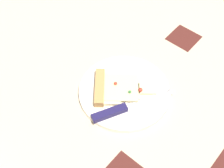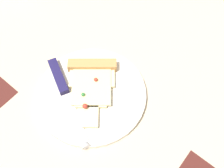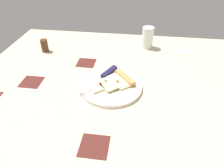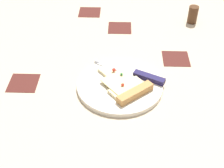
{
  "view_description": "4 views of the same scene",
  "coord_description": "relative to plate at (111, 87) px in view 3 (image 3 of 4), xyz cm",
  "views": [
    {
      "loc": [
        48.91,
        32.53,
        77.43
      ],
      "look_at": [
        7.22,
        -3.01,
        3.88
      ],
      "focal_mm": 52.44,
      "sensor_mm": 36.0,
      "label": 1
    },
    {
      "loc": [
        -17.01,
        19.27,
        55.59
      ],
      "look_at": [
        1.94,
        -3.76,
        4.18
      ],
      "focal_mm": 41.4,
      "sensor_mm": 36.0,
      "label": 2
    },
    {
      "loc": [
        -63.96,
        -10.12,
        53.05
      ],
      "look_at": [
        3.95,
        -0.71,
        3.05
      ],
      "focal_mm": 33.36,
      "sensor_mm": 36.0,
      "label": 3
    },
    {
      "loc": [
        5.23,
        -72.42,
        63.35
      ],
      "look_at": [
        2.93,
        -2.8,
        3.5
      ],
      "focal_mm": 50.33,
      "sensor_mm": 36.0,
      "label": 4
    }
  ],
  "objects": [
    {
      "name": "knife",
      "position": [
        4.82,
        4.19,
        1.35
      ],
      "size": [
        22.4,
        12.63,
        2.45
      ],
      "rotation": [
        0.0,
        0.0,
        1.11
      ],
      "color": "silver",
      "rests_on": "plate"
    },
    {
      "name": "ground_plane",
      "position": [
        -5.26,
        0.13,
        -2.24
      ],
      "size": [
        126.63,
        126.63,
        3.0
      ],
      "color": "#C6B293",
      "rests_on": "ground"
    },
    {
      "name": "drinking_glass",
      "position": [
        40.7,
        -14.7,
        5.17
      ],
      "size": [
        6.26,
        6.26,
        11.83
      ],
      "primitive_type": "cylinder",
      "color": "silver",
      "rests_on": "ground_plane"
    },
    {
      "name": "pepper_shaker",
      "position": [
        28.25,
        40.52,
        2.7
      ],
      "size": [
        3.78,
        3.78,
        6.88
      ],
      "primitive_type": "cylinder",
      "color": "#4C2D19",
      "rests_on": "ground_plane"
    },
    {
      "name": "pizza_slice",
      "position": [
        1.67,
        -2.0,
        1.52
      ],
      "size": [
        17.1,
        18.38,
        2.46
      ],
      "rotation": [
        0.0,
        0.0,
        0.69
      ],
      "color": "beige",
      "rests_on": "plate"
    },
    {
      "name": "napkin",
      "position": [
        39.98,
        -34.97,
        -0.54
      ],
      "size": [
        13.72,
        13.72,
        0.4
      ],
      "primitive_type": "cube",
      "rotation": [
        0.0,
        0.0,
        0.06
      ],
      "color": "beige",
      "rests_on": "ground_plane"
    },
    {
      "name": "plate",
      "position": [
        0.0,
        0.0,
        0.0
      ],
      "size": [
        26.22,
        26.22,
        1.49
      ],
      "primitive_type": "cylinder",
      "color": "silver",
      "rests_on": "ground_plane"
    }
  ]
}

